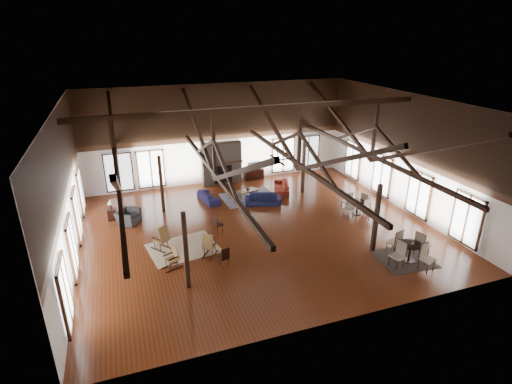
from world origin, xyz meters
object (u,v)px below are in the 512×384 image
object	(u,v)px
cafe_table_far	(357,205)
cafe_table_near	(410,249)
sofa_orange	(281,187)
sofa_navy_left	(209,197)
coffee_table	(248,191)
tv_console	(253,174)
armchair	(128,217)
sofa_navy_front	(263,199)

from	to	relation	value
cafe_table_far	cafe_table_near	bearing A→B (deg)	-96.27
sofa_orange	cafe_table_near	xyz separation A→B (m)	(1.98, -8.79, 0.26)
sofa_navy_left	sofa_orange	xyz separation A→B (m)	(4.35, -0.07, 0.03)
coffee_table	tv_console	size ratio (longest dim) A/B	0.98
cafe_table_near	armchair	bearing A→B (deg)	145.04
sofa_navy_front	cafe_table_far	distance (m)	5.00
sofa_navy_front	sofa_navy_left	bearing A→B (deg)	170.71
sofa_navy_left	cafe_table_far	xyz separation A→B (m)	(6.85, -4.19, 0.23)
sofa_orange	sofa_navy_front	bearing A→B (deg)	-31.33
armchair	tv_console	distance (m)	8.86
sofa_navy_left	tv_console	distance (m)	4.42
sofa_navy_front	tv_console	distance (m)	4.13
armchair	cafe_table_near	world-z (taller)	cafe_table_near
cafe_table_far	tv_console	xyz separation A→B (m)	(-3.30, 6.83, -0.17)
sofa_orange	cafe_table_near	distance (m)	9.01
sofa_navy_front	tv_console	bearing A→B (deg)	96.39
coffee_table	tv_console	distance (m)	3.12
sofa_navy_front	armchair	bearing A→B (deg)	-162.10
sofa_navy_front	armchair	size ratio (longest dim) A/B	1.85
sofa_orange	armchair	xyz separation A→B (m)	(-8.71, -1.31, 0.04)
sofa_navy_front	sofa_orange	bearing A→B (deg)	57.22
armchair	tv_console	bearing A→B (deg)	-30.20
sofa_navy_left	coffee_table	distance (m)	2.23
coffee_table	sofa_navy_front	bearing A→B (deg)	-85.72
armchair	coffee_table	bearing A→B (deg)	-46.91
sofa_navy_front	sofa_orange	xyz separation A→B (m)	(1.65, 1.34, 0.01)
sofa_orange	cafe_table_far	size ratio (longest dim) A/B	1.06
sofa_navy_left	coffee_table	xyz separation A→B (m)	(2.22, -0.19, 0.11)
armchair	cafe_table_far	world-z (taller)	cafe_table_far
coffee_table	tv_console	bearing A→B (deg)	47.37
coffee_table	cafe_table_far	xyz separation A→B (m)	(4.63, -4.00, 0.12)
sofa_navy_left	armchair	xyz separation A→B (m)	(-4.35, -1.38, 0.08)
armchair	sofa_navy_front	bearing A→B (deg)	-57.36
sofa_navy_left	coffee_table	size ratio (longest dim) A/B	1.44
sofa_navy_left	tv_console	bearing A→B (deg)	-63.84
sofa_navy_front	cafe_table_near	bearing A→B (deg)	-45.86
sofa_navy_front	cafe_table_far	bearing A→B (deg)	-15.75
sofa_navy_front	tv_console	world-z (taller)	tv_console
cafe_table_near	cafe_table_far	size ratio (longest dim) A/B	1.13
sofa_navy_left	armchair	bearing A→B (deg)	97.07
sofa_orange	cafe_table_near	world-z (taller)	cafe_table_near
sofa_navy_front	cafe_table_near	distance (m)	8.29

